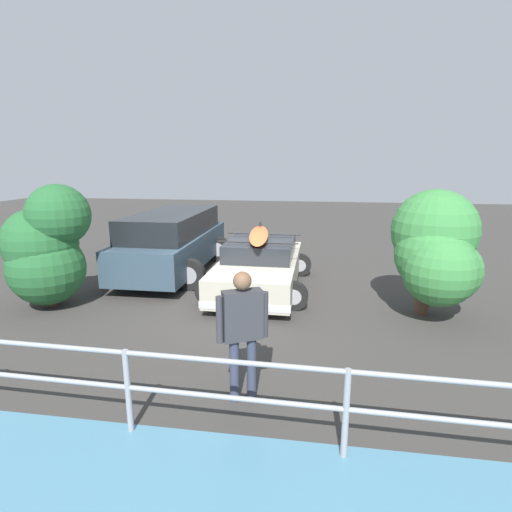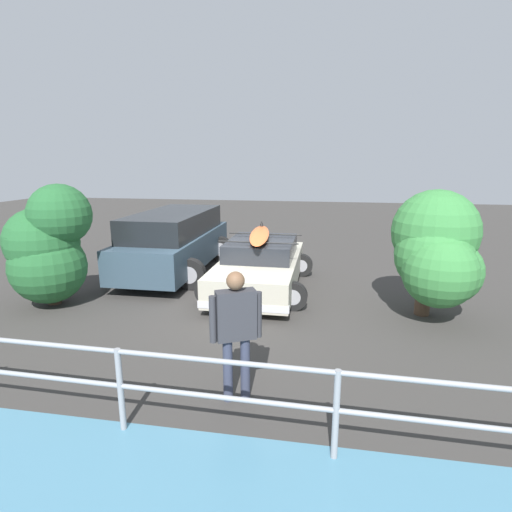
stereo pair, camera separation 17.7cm
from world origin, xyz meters
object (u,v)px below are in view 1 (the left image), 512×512
object	(u,v)px
suv_car	(173,241)
person_bystander	(243,325)
bush_near_left	(436,250)
bush_near_right	(45,247)
sedan_car	(260,265)

from	to	relation	value
suv_car	person_bystander	bearing A→B (deg)	117.71
person_bystander	bush_near_left	world-z (taller)	bush_near_left
person_bystander	suv_car	bearing A→B (deg)	-62.29
bush_near_right	bush_near_left	bearing A→B (deg)	-175.30
person_bystander	bush_near_left	xyz separation A→B (m)	(-3.16, -3.36, 0.32)
suv_car	bush_near_left	bearing A→B (deg)	159.42
person_bystander	bush_near_right	bearing A→B (deg)	-30.54
sedan_car	bush_near_left	distance (m)	3.88
sedan_car	bush_near_right	distance (m)	4.64
suv_car	person_bystander	distance (m)	6.40
bush_near_left	bush_near_right	size ratio (longest dim) A/B	0.97
person_bystander	sedan_car	bearing A→B (deg)	-84.62
sedan_car	bush_near_right	bearing A→B (deg)	24.10
suv_car	bush_near_right	size ratio (longest dim) A/B	1.92
suv_car	bush_near_right	distance (m)	3.40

